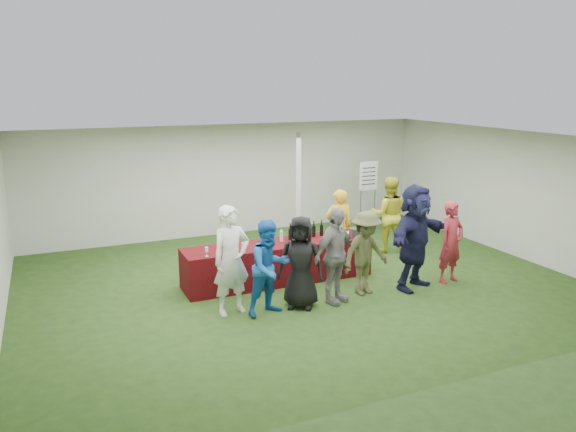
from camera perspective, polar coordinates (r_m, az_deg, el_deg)
name	(u,v)px	position (r m, az deg, el deg)	size (l,w,h in m)	color
ground	(300,284)	(10.59, 1.26, -6.88)	(60.00, 60.00, 0.00)	#284719
tent	(298,199)	(11.46, 1.07, 1.73)	(10.00, 10.00, 10.00)	white
serving_table	(278,262)	(10.60, -1.00, -4.70)	(3.60, 0.80, 0.75)	#550D0D
wine_bottles	(305,232)	(10.82, 1.76, -1.59)	(0.75, 0.15, 0.32)	black
wine_glasses	(260,244)	(10.06, -2.89, -2.81)	(2.79, 0.17, 0.16)	silver
water_bottle	(281,236)	(10.57, -0.68, -2.05)	(0.07, 0.07, 0.23)	silver
bar_towel	(349,233)	(11.18, 6.19, -1.73)	(0.25, 0.18, 0.03)	white
dump_bucket	(355,233)	(10.93, 6.83, -1.70)	(0.25, 0.25, 0.18)	slate
wine_list_sign	(368,181)	(13.87, 8.17, 3.51)	(0.50, 0.03, 1.80)	slate
staff_pourer	(339,227)	(11.50, 5.17, -1.15)	(0.58, 0.38, 1.58)	yellow
staff_back	(388,215)	(12.54, 10.17, 0.15)	(0.81, 0.63, 1.67)	gold
customer_0	(231,260)	(9.06, -5.77, -4.51)	(0.65, 0.43, 1.79)	white
customer_1	(270,268)	(9.02, -1.88, -5.26)	(0.76, 0.59, 1.57)	#195CB3
customer_2	(301,262)	(9.29, 1.30, -4.72)	(0.76, 0.50, 1.56)	black
customer_3	(335,256)	(9.50, 4.78, -4.06)	(0.97, 0.40, 1.65)	gray
customer_4	(366,253)	(9.96, 7.89, -3.74)	(0.98, 0.56, 1.51)	#4C4F2C
customer_5	(415,237)	(10.35, 12.79, -2.09)	(1.79, 0.57, 1.93)	#171938
customer_6	(451,242)	(10.89, 16.24, -2.57)	(0.56, 0.37, 1.55)	#A62533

